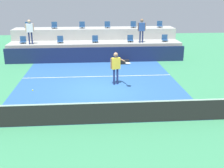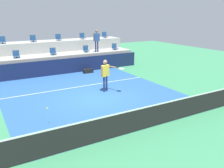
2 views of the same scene
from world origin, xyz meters
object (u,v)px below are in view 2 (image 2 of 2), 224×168
at_px(tennis_player, 106,72).
at_px(stadium_chair_upper_mid_right, 58,38).
at_px(stadium_chair_lower_right, 86,49).
at_px(stadium_chair_lower_far_right, 115,47).
at_px(stadium_chair_upper_left, 2,41).
at_px(stadium_chair_lower_left, 16,55).
at_px(tennis_ball, 47,108).
at_px(equipment_bag, 88,71).
at_px(stadium_chair_lower_center, 53,52).
at_px(stadium_chair_upper_far_right, 105,35).
at_px(spectator_in_white, 97,38).
at_px(stadium_chair_upper_mid_left, 33,39).
at_px(stadium_chair_upper_right, 82,37).

bearing_deg(tennis_player, stadium_chair_upper_mid_right, 89.69).
height_order(stadium_chair_lower_right, stadium_chair_lower_far_right, same).
bearing_deg(stadium_chair_upper_left, stadium_chair_lower_left, -71.77).
relative_size(tennis_ball, equipment_bag, 0.09).
bearing_deg(stadium_chair_lower_right, stadium_chair_upper_left, 163.05).
distance_m(stadium_chair_lower_center, stadium_chair_upper_far_right, 5.73).
relative_size(stadium_chair_lower_center, stadium_chair_upper_far_right, 1.00).
distance_m(stadium_chair_lower_left, tennis_ball, 9.09).
xyz_separation_m(stadium_chair_lower_center, stadium_chair_upper_left, (-3.21, 1.80, 0.85)).
distance_m(stadium_chair_upper_left, spectator_in_white, 7.03).
xyz_separation_m(stadium_chair_upper_left, stadium_chair_upper_far_right, (8.59, 0.00, 0.00)).
xyz_separation_m(stadium_chair_lower_right, stadium_chair_upper_mid_left, (-3.68, 1.80, 0.85)).
relative_size(stadium_chair_upper_left, tennis_player, 0.29).
bearing_deg(stadium_chair_lower_center, stadium_chair_upper_left, 150.75).
relative_size(tennis_player, spectator_in_white, 1.03).
height_order(stadium_chair_upper_left, spectator_in_white, spectator_in_white).
bearing_deg(equipment_bag, tennis_ball, -124.88).
bearing_deg(stadium_chair_upper_far_right, stadium_chair_upper_mid_left, 180.00).
height_order(stadium_chair_lower_center, equipment_bag, stadium_chair_lower_center).
xyz_separation_m(stadium_chair_lower_far_right, stadium_chair_upper_far_right, (0.00, 1.80, 0.85)).
distance_m(stadium_chair_lower_center, stadium_chair_upper_right, 3.75).
relative_size(stadium_chair_upper_left, spectator_in_white, 0.29).
bearing_deg(stadium_chair_lower_right, stadium_chair_upper_mid_right, 132.36).
bearing_deg(tennis_ball, spectator_in_white, 53.21).
height_order(stadium_chair_lower_center, tennis_ball, stadium_chair_lower_center).
bearing_deg(stadium_chair_lower_far_right, spectator_in_white, -168.64).
relative_size(stadium_chair_lower_far_right, tennis_ball, 7.65).
bearing_deg(stadium_chair_upper_mid_right, stadium_chair_lower_left, -153.87).
distance_m(stadium_chair_lower_center, equipment_bag, 3.03).
bearing_deg(stadium_chair_lower_center, tennis_player, -81.13).
relative_size(stadium_chair_upper_mid_right, equipment_bag, 0.68).
relative_size(stadium_chair_lower_far_right, stadium_chair_upper_mid_left, 1.00).
bearing_deg(stadium_chair_lower_center, stadium_chair_upper_far_right, 18.52).
relative_size(stadium_chair_lower_left, stadium_chair_lower_right, 1.00).
xyz_separation_m(stadium_chair_lower_left, spectator_in_white, (6.09, -0.38, 0.86)).
bearing_deg(stadium_chair_lower_left, stadium_chair_lower_right, 0.00).
distance_m(stadium_chair_lower_right, tennis_ball, 10.73).
bearing_deg(stadium_chair_lower_right, stadium_chair_lower_left, 180.00).
xyz_separation_m(spectator_in_white, tennis_ball, (-6.48, -8.67, -1.61)).
height_order(stadium_chair_lower_far_right, stadium_chair_upper_left, stadium_chair_upper_left).
xyz_separation_m(stadium_chair_upper_left, tennis_ball, (0.20, -10.85, -1.61)).
height_order(stadium_chair_lower_left, stadium_chair_lower_right, same).
bearing_deg(stadium_chair_upper_mid_left, tennis_player, -76.35).
distance_m(stadium_chair_upper_left, equipment_bag, 6.73).
bearing_deg(stadium_chair_upper_mid_left, tennis_ball, -100.56).
bearing_deg(tennis_ball, stadium_chair_lower_center, 71.56).
distance_m(stadium_chair_lower_center, stadium_chair_upper_left, 3.78).
distance_m(stadium_chair_upper_mid_left, spectator_in_white, 4.96).
height_order(stadium_chair_upper_mid_left, spectator_in_white, spectator_in_white).
bearing_deg(stadium_chair_upper_right, stadium_chair_lower_center, -150.51).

